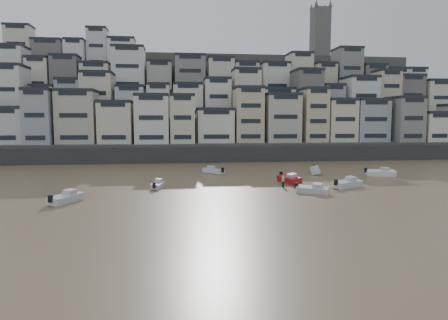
{
  "coord_description": "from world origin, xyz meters",
  "views": [
    {
      "loc": [
        1.67,
        -24.77,
        9.61
      ],
      "look_at": [
        8.4,
        30.0,
        4.0
      ],
      "focal_mm": 32.0,
      "sensor_mm": 36.0,
      "label": 1
    }
  ],
  "objects": [
    {
      "name": "boat_j",
      "position": [
        -10.99,
        22.68,
        0.7
      ],
      "size": [
        3.78,
        5.38,
        1.41
      ],
      "primitive_type": null,
      "rotation": [
        0.0,
        0.0,
        1.12
      ],
      "color": "silver",
      "rests_on": "ground"
    },
    {
      "name": "ground",
      "position": [
        0.0,
        0.0,
        0.0
      ],
      "size": [
        400.0,
        400.0,
        0.0
      ],
      "primitive_type": "plane",
      "color": "olive",
      "rests_on": "ground"
    },
    {
      "name": "boat_i",
      "position": [
        26.37,
        43.21,
        0.7
      ],
      "size": [
        3.01,
        5.38,
        1.39
      ],
      "primitive_type": null,
      "rotation": [
        0.0,
        0.0,
        -1.85
      ],
      "color": "silver",
      "rests_on": "ground"
    },
    {
      "name": "person_pink",
      "position": [
        16.92,
        30.12,
        0.87
      ],
      "size": [
        0.44,
        0.44,
        1.74
      ],
      "primitive_type": null,
      "color": "#D39895",
      "rests_on": "ground"
    },
    {
      "name": "boat_b",
      "position": [
        19.42,
        24.77,
        0.63
      ],
      "size": [
        4.66,
        3.78,
        1.25
      ],
      "primitive_type": null,
      "rotation": [
        0.0,
        0.0,
        -0.58
      ],
      "color": "silver",
      "rests_on": "ground"
    },
    {
      "name": "boat_f",
      "position": [
        -0.84,
        31.49,
        0.57
      ],
      "size": [
        2.17,
        4.37,
        1.14
      ],
      "primitive_type": null,
      "rotation": [
        0.0,
        0.0,
        1.37
      ],
      "color": "silver",
      "rests_on": "ground"
    },
    {
      "name": "boat_g",
      "position": [
        36.41,
        38.85,
        0.71
      ],
      "size": [
        5.49,
        2.86,
        1.43
      ],
      "primitive_type": null,
      "rotation": [
        0.0,
        0.0,
        -0.23
      ],
      "color": "white",
      "rests_on": "ground"
    },
    {
      "name": "boat_d",
      "position": [
        25.89,
        28.57,
        0.74
      ],
      "size": [
        5.58,
        4.16,
        1.47
      ],
      "primitive_type": null,
      "rotation": [
        0.0,
        0.0,
        0.51
      ],
      "color": "silver",
      "rests_on": "ground"
    },
    {
      "name": "boat_h",
      "position": [
        8.43,
        45.64,
        0.68
      ],
      "size": [
        4.25,
        4.94,
        1.35
      ],
      "primitive_type": null,
      "rotation": [
        0.0,
        0.0,
        2.21
      ],
      "color": "silver",
      "rests_on": "ground"
    },
    {
      "name": "hillside",
      "position": [
        14.73,
        104.84,
        13.01
      ],
      "size": [
        141.04,
        66.0,
        50.0
      ],
      "color": "#4C4C47",
      "rests_on": "ground"
    },
    {
      "name": "boat_e",
      "position": [
        18.78,
        33.45,
        0.75
      ],
      "size": [
        2.97,
        5.74,
        1.49
      ],
      "primitive_type": null,
      "rotation": [
        0.0,
        0.0,
        -1.35
      ],
      "color": "maroon",
      "rests_on": "ground"
    },
    {
      "name": "harbor_wall",
      "position": [
        10.0,
        65.0,
        1.75
      ],
      "size": [
        140.0,
        3.0,
        3.5
      ],
      "primitive_type": "cube",
      "color": "#38383A",
      "rests_on": "ground"
    }
  ]
}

